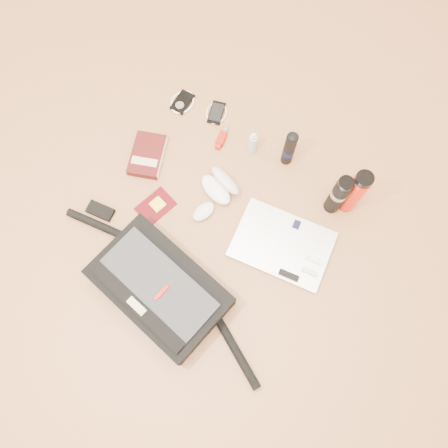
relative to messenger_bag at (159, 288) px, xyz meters
The scene contains 14 objects.
ground 0.25m from the messenger_bag, 83.87° to the left, with size 4.00×4.00×0.00m, color #A16B43.
messenger_bag is the anchor object (origin of this frame).
laptop 0.48m from the messenger_bag, 54.66° to the left, with size 0.40×0.31×0.03m.
book 0.55m from the messenger_bag, 132.17° to the left, with size 0.19×0.22×0.03m.
passport 0.34m from the messenger_bag, 130.48° to the left, with size 0.13×0.16×0.01m.
mouse 0.34m from the messenger_bag, 97.46° to the left, with size 0.08×0.11×0.03m.
sunglasses_case 0.46m from the messenger_bag, 95.99° to the left, with size 0.18×0.16×0.09m.
ipod 0.80m from the messenger_bag, 120.18° to the left, with size 0.10×0.11×0.01m.
phone 0.77m from the messenger_bag, 109.15° to the left, with size 0.11×0.12×0.01m.
inhaler 0.66m from the messenger_bag, 104.57° to the left, with size 0.05×0.11×0.03m.
spray_bottle 0.67m from the messenger_bag, 93.14° to the left, with size 0.04×0.04×0.13m.
aerosol_can 0.72m from the messenger_bag, 81.85° to the left, with size 0.06×0.06×0.20m.
thermos_black 0.73m from the messenger_bag, 61.02° to the left, with size 0.08×0.08×0.23m.
thermos_red 0.78m from the messenger_bag, 59.60° to the left, with size 0.09×0.09×0.26m.
Camera 1 is at (0.31, -0.34, 1.60)m, focal length 35.00 mm.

